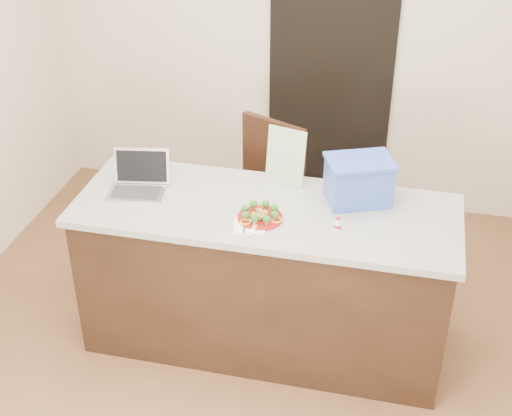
% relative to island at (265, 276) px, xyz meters
% --- Properties ---
extents(ground, '(4.00, 4.00, 0.00)m').
position_rel_island_xyz_m(ground, '(0.00, -0.25, -0.46)').
color(ground, brown).
rests_on(ground, ground).
extents(room_shell, '(4.00, 4.00, 4.00)m').
position_rel_island_xyz_m(room_shell, '(0.00, -0.25, 1.16)').
color(room_shell, white).
rests_on(room_shell, ground).
extents(doorway, '(0.90, 0.02, 2.00)m').
position_rel_island_xyz_m(doorway, '(0.10, 1.73, 0.54)').
color(doorway, black).
rests_on(doorway, ground).
extents(island, '(2.06, 0.76, 0.92)m').
position_rel_island_xyz_m(island, '(0.00, 0.00, 0.00)').
color(island, black).
rests_on(island, ground).
extents(plate, '(0.24, 0.24, 0.02)m').
position_rel_island_xyz_m(plate, '(-0.00, -0.12, 0.47)').
color(plate, maroon).
rests_on(plate, island).
extents(meatballs, '(0.09, 0.10, 0.04)m').
position_rel_island_xyz_m(meatballs, '(0.00, -0.12, 0.49)').
color(meatballs, olive).
rests_on(meatballs, plate).
extents(broccoli, '(0.20, 0.20, 0.04)m').
position_rel_island_xyz_m(broccoli, '(-0.00, -0.12, 0.50)').
color(broccoli, '#144813').
rests_on(broccoli, plate).
extents(pepper_rings, '(0.21, 0.21, 0.01)m').
position_rel_island_xyz_m(pepper_rings, '(-0.00, -0.12, 0.48)').
color(pepper_rings, '#FFA91A').
rests_on(pepper_rings, plate).
extents(napkin, '(0.19, 0.19, 0.01)m').
position_rel_island_xyz_m(napkin, '(-0.04, -0.20, 0.46)').
color(napkin, silver).
rests_on(napkin, island).
extents(fork, '(0.04, 0.16, 0.00)m').
position_rel_island_xyz_m(fork, '(-0.06, -0.19, 0.47)').
color(fork, silver).
rests_on(fork, napkin).
extents(knife, '(0.03, 0.22, 0.01)m').
position_rel_island_xyz_m(knife, '(-0.01, -0.22, 0.47)').
color(knife, white).
rests_on(knife, napkin).
extents(yogurt_bottle, '(0.03, 0.03, 0.07)m').
position_rel_island_xyz_m(yogurt_bottle, '(0.40, -0.13, 0.49)').
color(yogurt_bottle, silver).
rests_on(yogurt_bottle, island).
extents(laptop, '(0.34, 0.29, 0.22)m').
position_rel_island_xyz_m(laptop, '(-0.72, 0.03, 0.52)').
color(laptop, silver).
rests_on(laptop, island).
extents(leaflet, '(0.23, 0.11, 0.32)m').
position_rel_island_xyz_m(leaflet, '(0.05, 0.29, 0.62)').
color(leaflet, silver).
rests_on(leaflet, island).
extents(blue_box, '(0.42, 0.36, 0.25)m').
position_rel_island_xyz_m(blue_box, '(0.47, 0.18, 0.58)').
color(blue_box, '#314DB1').
rests_on(blue_box, island).
extents(chair, '(0.62, 0.64, 1.06)m').
position_rel_island_xyz_m(chair, '(-0.12, 0.69, 0.14)').
color(chair, '#32180F').
rests_on(chair, ground).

